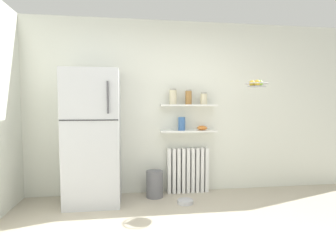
% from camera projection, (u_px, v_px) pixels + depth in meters
% --- Properties ---
extents(ground_plane, '(7.04, 7.04, 0.00)m').
position_uv_depth(ground_plane, '(199.00, 237.00, 2.74)').
color(ground_plane, '#B2A893').
extents(back_wall, '(7.04, 0.10, 2.60)m').
position_uv_depth(back_wall, '(174.00, 108.00, 4.17)').
color(back_wall, silver).
rests_on(back_wall, ground_plane).
extents(refrigerator, '(0.72, 0.70, 1.80)m').
position_uv_depth(refrigerator, '(93.00, 137.00, 3.66)').
color(refrigerator, '#B7BABF').
rests_on(refrigerator, ground_plane).
extents(radiator, '(0.63, 0.12, 0.69)m').
position_uv_depth(radiator, '(188.00, 170.00, 4.14)').
color(radiator, white).
rests_on(radiator, ground_plane).
extents(wall_shelf_lower, '(0.85, 0.22, 0.02)m').
position_uv_depth(wall_shelf_lower, '(188.00, 131.00, 4.07)').
color(wall_shelf_lower, white).
extents(wall_shelf_upper, '(0.85, 0.22, 0.02)m').
position_uv_depth(wall_shelf_upper, '(188.00, 105.00, 4.04)').
color(wall_shelf_upper, white).
extents(storage_jar_0, '(0.11, 0.11, 0.23)m').
position_uv_depth(storage_jar_0, '(173.00, 97.00, 4.00)').
color(storage_jar_0, beige).
rests_on(storage_jar_0, wall_shelf_upper).
extents(storage_jar_1, '(0.10, 0.10, 0.22)m').
position_uv_depth(storage_jar_1, '(189.00, 97.00, 4.03)').
color(storage_jar_1, olive).
rests_on(storage_jar_1, wall_shelf_upper).
extents(storage_jar_2, '(0.10, 0.10, 0.18)m').
position_uv_depth(storage_jar_2, '(204.00, 99.00, 4.07)').
color(storage_jar_2, beige).
rests_on(storage_jar_2, wall_shelf_upper).
extents(vase, '(0.11, 0.11, 0.20)m').
position_uv_depth(vase, '(182.00, 124.00, 4.05)').
color(vase, '#38609E').
rests_on(vase, wall_shelf_lower).
extents(shelf_bowl, '(0.15, 0.15, 0.07)m').
position_uv_depth(shelf_bowl, '(202.00, 128.00, 4.10)').
color(shelf_bowl, orange).
rests_on(shelf_bowl, wall_shelf_lower).
extents(trash_bin, '(0.24, 0.24, 0.39)m').
position_uv_depth(trash_bin, '(155.00, 184.00, 3.93)').
color(trash_bin, slate).
rests_on(trash_bin, ground_plane).
extents(pet_food_bowl, '(0.22, 0.22, 0.05)m').
position_uv_depth(pet_food_bowl, '(185.00, 202.00, 3.67)').
color(pet_food_bowl, '#B7B7BC').
rests_on(pet_food_bowl, ground_plane).
extents(hanging_fruit_basket, '(0.31, 0.31, 0.10)m').
position_uv_depth(hanging_fruit_basket, '(257.00, 84.00, 3.75)').
color(hanging_fruit_basket, '#B2B2B7').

